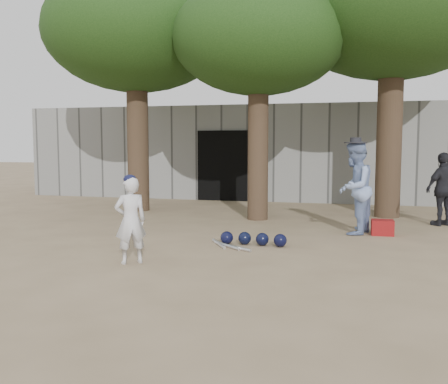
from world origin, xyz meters
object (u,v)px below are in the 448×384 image
(spectator_dark, at_px, (444,189))
(red_bag, at_px, (382,227))
(boy_player, at_px, (131,221))
(spectator_blue, at_px, (354,188))

(spectator_dark, relative_size, red_bag, 3.82)
(boy_player, bearing_deg, red_bag, -175.47)
(boy_player, distance_m, spectator_blue, 4.67)
(boy_player, bearing_deg, spectator_dark, -173.40)
(spectator_dark, bearing_deg, spectator_blue, 3.07)
(boy_player, height_order, spectator_blue, spectator_blue)
(red_bag, bearing_deg, boy_player, -138.25)
(red_bag, bearing_deg, spectator_blue, -178.95)
(boy_player, xyz_separation_m, red_bag, (3.78, 3.37, -0.50))
(spectator_blue, distance_m, red_bag, 0.95)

